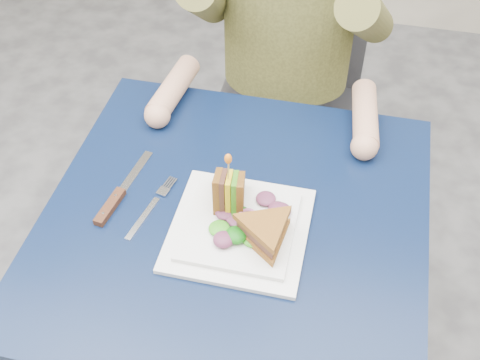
% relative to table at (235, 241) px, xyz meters
% --- Properties ---
extents(table, '(0.75, 0.75, 0.73)m').
position_rel_table_xyz_m(table, '(0.00, 0.00, 0.00)').
color(table, black).
rests_on(table, ground).
extents(chair, '(0.42, 0.40, 0.93)m').
position_rel_table_xyz_m(chair, '(0.00, 0.72, -0.11)').
color(chair, '#47474C').
rests_on(chair, ground).
extents(plate, '(0.26, 0.26, 0.02)m').
position_rel_table_xyz_m(plate, '(0.02, -0.04, 0.09)').
color(plate, white).
rests_on(plate, table).
extents(sandwich_flat, '(0.18, 0.18, 0.05)m').
position_rel_table_xyz_m(sandwich_flat, '(0.07, -0.06, 0.12)').
color(sandwich_flat, brown).
rests_on(sandwich_flat, plate).
extents(sandwich_upright, '(0.08, 0.13, 0.13)m').
position_rel_table_xyz_m(sandwich_upright, '(-0.01, 0.01, 0.13)').
color(sandwich_upright, brown).
rests_on(sandwich_upright, plate).
extents(fork, '(0.05, 0.18, 0.01)m').
position_rel_table_xyz_m(fork, '(-0.17, -0.02, 0.08)').
color(fork, silver).
rests_on(fork, table).
extents(knife, '(0.05, 0.22, 0.02)m').
position_rel_table_xyz_m(knife, '(-0.24, -0.02, 0.09)').
color(knife, silver).
rests_on(knife, table).
extents(toothpick, '(0.01, 0.01, 0.06)m').
position_rel_table_xyz_m(toothpick, '(-0.01, 0.01, 0.20)').
color(toothpick, tan).
rests_on(toothpick, sandwich_upright).
extents(toothpick_frill, '(0.01, 0.01, 0.02)m').
position_rel_table_xyz_m(toothpick_frill, '(-0.01, 0.01, 0.23)').
color(toothpick_frill, orange).
rests_on(toothpick_frill, sandwich_upright).
extents(lettuce_spill, '(0.15, 0.13, 0.02)m').
position_rel_table_xyz_m(lettuce_spill, '(0.02, -0.03, 0.11)').
color(lettuce_spill, '#337A14').
rests_on(lettuce_spill, plate).
extents(onion_ring, '(0.04, 0.04, 0.02)m').
position_rel_table_xyz_m(onion_ring, '(0.03, -0.03, 0.11)').
color(onion_ring, '#9E4C7A').
rests_on(onion_ring, plate).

